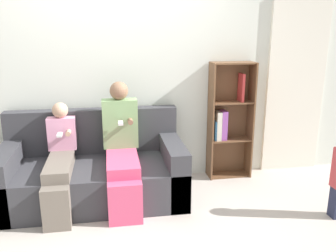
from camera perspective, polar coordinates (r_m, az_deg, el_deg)
name	(u,v)px	position (r m, az deg, el deg)	size (l,w,h in m)	color
ground_plane	(127,223)	(3.50, -6.54, -15.14)	(14.00, 14.00, 0.00)	#BCB2A8
back_wall	(119,73)	(4.11, -7.94, 8.38)	(10.00, 0.06, 2.55)	silver
curtain_panel	(295,86)	(4.68, 19.75, 6.06)	(0.74, 0.04, 2.16)	silver
couch	(94,173)	(3.89, -11.78, -7.40)	(1.88, 0.94, 0.90)	#38383D
adult_seated	(122,145)	(3.69, -7.44, -3.05)	(0.37, 0.90, 1.23)	#DB4C75
child_seated	(60,160)	(3.70, -17.00, -5.29)	(0.29, 0.90, 1.02)	#70665B
bookshelf	(228,120)	(4.33, 9.56, 0.91)	(0.51, 0.24, 1.39)	brown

